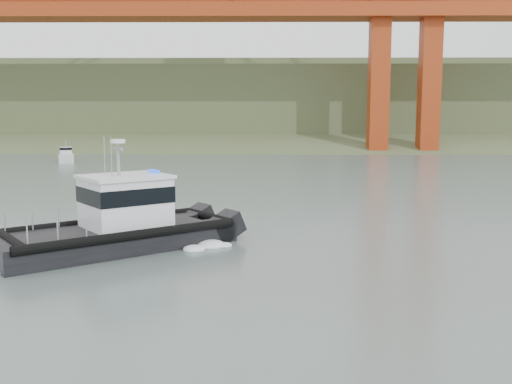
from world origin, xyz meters
The scene contains 4 objects.
ground centered at (0.00, 0.00, 0.00)m, with size 400.00×400.00×0.00m, color #485551.
headlands centered at (0.00, 125.50, 7.05)m, with size 500.00×105.36×27.12m.
patrol_boat centered at (-6.83, 8.25, 1.26)m, with size 10.56×9.32×5.05m.
motorboat centered at (-25.73, 56.54, 0.75)m, with size 3.50×5.75×3.00m.
Camera 1 is at (-0.50, -16.66, 5.88)m, focal length 40.00 mm.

